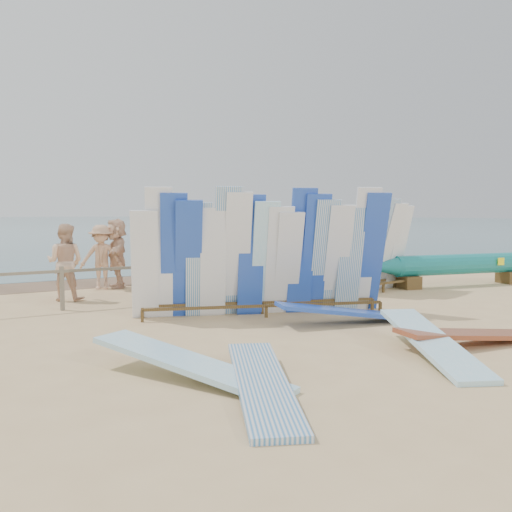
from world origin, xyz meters
TOP-DOWN VIEW (x-y plane):
  - ground at (0.00, 0.00)m, footprint 160.00×160.00m
  - wet_sand_strip at (0.00, 7.20)m, footprint 40.00×2.60m
  - fence at (0.00, 3.00)m, footprint 12.08×0.08m
  - main_surfboard_rack at (1.25, 0.42)m, footprint 4.87×2.26m
  - side_surfboard_rack at (5.33, 1.68)m, footprint 2.26×0.89m
  - outrigger_canoe at (8.07, 1.34)m, footprint 6.08×1.70m
  - vendor_table at (2.34, 0.78)m, footprint 0.85×0.63m
  - flat_board_b at (1.69, -3.29)m, footprint 1.63×2.67m
  - flat_board_e at (-1.14, -3.42)m, footprint 1.60×2.70m
  - flat_board_a at (-1.63, -2.57)m, footprint 1.74×2.64m
  - flat_board_c at (2.80, -3.20)m, footprint 2.75×0.96m
  - flat_board_d at (2.17, -1.02)m, footprint 2.74×1.25m
  - beach_chair_left at (1.27, 3.76)m, footprint 0.74×0.76m
  - beach_chair_right at (1.89, 3.82)m, footprint 0.76×0.76m
  - stroller at (2.80, 3.91)m, footprint 0.67×0.85m
  - beachgoer_10 at (7.19, 4.82)m, footprint 0.45×0.98m
  - beachgoer_5 at (-0.07, 5.76)m, footprint 0.83×1.77m
  - beachgoer_2 at (-1.68, 4.26)m, footprint 0.93×0.81m
  - beachgoer_3 at (-0.50, 5.68)m, footprint 1.17×0.83m
  - beachgoer_4 at (0.57, 3.78)m, footprint 1.16×1.03m
  - beachgoer_7 at (2.81, 4.68)m, footprint 0.63×0.77m
  - beachgoer_extra_0 at (6.99, 4.43)m, footprint 1.09×1.27m
  - beachgoer_6 at (2.42, 4.94)m, footprint 0.84×0.94m
  - beachgoer_8 at (5.27, 3.60)m, footprint 0.94×0.86m

SIDE VIEW (x-z plane):
  - ground at x=0.00m, z-range 0.00..0.00m
  - wet_sand_strip at x=0.00m, z-range -0.01..0.01m
  - flat_board_b at x=1.69m, z-range -0.21..0.21m
  - flat_board_e at x=-1.14m, z-range -0.12..0.12m
  - flat_board_a at x=-1.63m, z-range -0.20..0.20m
  - flat_board_c at x=2.80m, z-range -0.16..0.16m
  - flat_board_d at x=2.17m, z-range -0.21..0.21m
  - beach_chair_right at x=1.89m, z-range -0.18..0.67m
  - beach_chair_left at x=1.27m, z-range -0.20..0.75m
  - vendor_table at x=2.34m, z-range -0.18..0.90m
  - stroller at x=2.80m, z-range -0.10..0.93m
  - outrigger_canoe at x=8.07m, z-range 0.12..0.99m
  - fence at x=0.00m, z-range 0.18..1.08m
  - beachgoer_10 at x=7.19m, z-range 0.00..1.65m
  - beachgoer_3 at x=-0.50m, z-range 0.00..1.67m
  - beachgoer_2 at x=-1.68m, z-range 0.00..1.74m
  - beachgoer_6 at x=2.42m, z-range 0.00..1.76m
  - beachgoer_8 at x=5.27m, z-range 0.00..1.79m
  - beachgoer_5 at x=-0.07m, z-range 0.00..1.83m
  - beachgoer_7 at x=2.81m, z-range 0.00..1.86m
  - beachgoer_extra_0 at x=6.99m, z-range 0.00..1.86m
  - beachgoer_4 at x=0.57m, z-range 0.00..1.87m
  - main_surfboard_rack at x=1.25m, z-range -0.12..2.36m
  - side_surfboard_rack at x=5.33m, z-range -0.13..2.40m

